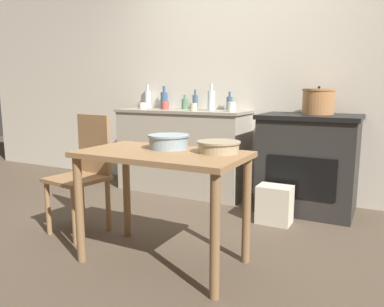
{
  "coord_description": "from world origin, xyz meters",
  "views": [
    {
      "loc": [
        1.48,
        -2.33,
        1.15
      ],
      "look_at": [
        0.0,
        0.48,
        0.6
      ],
      "focal_mm": 35.0,
      "sensor_mm": 36.0,
      "label": 1
    }
  ],
  "objects_px": {
    "work_table": "(162,171)",
    "mixing_bowl_large": "(169,141)",
    "bottle_mid_left": "(211,100)",
    "cup_far_right": "(232,107)",
    "bottle_left": "(148,99)",
    "cup_mid_right": "(143,106)",
    "bottle_center_left": "(195,102)",
    "flour_sack": "(275,205)",
    "cup_end_right": "(165,106)",
    "stock_pot": "(318,101)",
    "chair": "(84,170)",
    "bottle_center": "(230,103)",
    "bottle_far_left": "(164,100)",
    "mixing_bowl_small": "(219,146)",
    "stove": "(308,163)",
    "cup_right": "(194,107)",
    "bottle_center_right": "(185,104)"
  },
  "relations": [
    {
      "from": "bottle_center_left",
      "to": "bottle_center",
      "type": "relative_size",
      "value": 1.11
    },
    {
      "from": "stock_pot",
      "to": "bottle_center_right",
      "type": "height_order",
      "value": "stock_pot"
    },
    {
      "from": "bottle_left",
      "to": "cup_end_right",
      "type": "distance_m",
      "value": 0.46
    },
    {
      "from": "bottle_mid_left",
      "to": "bottle_center_left",
      "type": "xyz_separation_m",
      "value": [
        -0.26,
        0.13,
        -0.03
      ]
    },
    {
      "from": "flour_sack",
      "to": "bottle_center_right",
      "type": "distance_m",
      "value": 1.66
    },
    {
      "from": "mixing_bowl_small",
      "to": "bottle_center_left",
      "type": "xyz_separation_m",
      "value": [
        -1.01,
        1.64,
        0.21
      ]
    },
    {
      "from": "stove",
      "to": "cup_right",
      "type": "xyz_separation_m",
      "value": [
        -1.17,
        -0.1,
        0.5
      ]
    },
    {
      "from": "flour_sack",
      "to": "mixing_bowl_small",
      "type": "relative_size",
      "value": 1.19
    },
    {
      "from": "bottle_left",
      "to": "cup_far_right",
      "type": "distance_m",
      "value": 1.25
    },
    {
      "from": "bottle_left",
      "to": "cup_end_right",
      "type": "bearing_deg",
      "value": -30.57
    },
    {
      "from": "work_table",
      "to": "mixing_bowl_large",
      "type": "distance_m",
      "value": 0.22
    },
    {
      "from": "chair",
      "to": "bottle_center_right",
      "type": "relative_size",
      "value": 5.89
    },
    {
      "from": "bottle_center",
      "to": "flour_sack",
      "type": "bearing_deg",
      "value": -44.71
    },
    {
      "from": "stove",
      "to": "mixing_bowl_large",
      "type": "height_order",
      "value": "stove"
    },
    {
      "from": "chair",
      "to": "mixing_bowl_large",
      "type": "distance_m",
      "value": 0.9
    },
    {
      "from": "stock_pot",
      "to": "bottle_center_left",
      "type": "xyz_separation_m",
      "value": [
        -1.36,
        0.16,
        -0.03
      ]
    },
    {
      "from": "mixing_bowl_small",
      "to": "bottle_center_right",
      "type": "distance_m",
      "value": 2.0
    },
    {
      "from": "bottle_center_right",
      "to": "cup_mid_right",
      "type": "height_order",
      "value": "bottle_center_right"
    },
    {
      "from": "bottle_center",
      "to": "cup_mid_right",
      "type": "xyz_separation_m",
      "value": [
        -0.94,
        -0.28,
        -0.04
      ]
    },
    {
      "from": "cup_end_right",
      "to": "stove",
      "type": "bearing_deg",
      "value": -0.62
    },
    {
      "from": "flour_sack",
      "to": "bottle_left",
      "type": "xyz_separation_m",
      "value": [
        -1.8,
        0.74,
        0.86
      ]
    },
    {
      "from": "stock_pot",
      "to": "cup_right",
      "type": "relative_size",
      "value": 3.65
    },
    {
      "from": "bottle_left",
      "to": "bottle_center_right",
      "type": "height_order",
      "value": "bottle_left"
    },
    {
      "from": "bottle_mid_left",
      "to": "cup_far_right",
      "type": "height_order",
      "value": "bottle_mid_left"
    },
    {
      "from": "stock_pot",
      "to": "bottle_left",
      "type": "xyz_separation_m",
      "value": [
        -2.03,
        0.2,
        -0.01
      ]
    },
    {
      "from": "bottle_far_left",
      "to": "bottle_left",
      "type": "distance_m",
      "value": 0.25
    },
    {
      "from": "bottle_center_left",
      "to": "stove",
      "type": "bearing_deg",
      "value": -9.08
    },
    {
      "from": "bottle_left",
      "to": "cup_mid_right",
      "type": "bearing_deg",
      "value": -65.92
    },
    {
      "from": "bottle_center",
      "to": "mixing_bowl_large",
      "type": "bearing_deg",
      "value": -81.84
    },
    {
      "from": "chair",
      "to": "bottle_far_left",
      "type": "xyz_separation_m",
      "value": [
        -0.22,
        1.59,
        0.52
      ]
    },
    {
      "from": "bottle_left",
      "to": "bottle_mid_left",
      "type": "bearing_deg",
      "value": -10.27
    },
    {
      "from": "chair",
      "to": "flour_sack",
      "type": "xyz_separation_m",
      "value": [
        1.33,
        0.87,
        -0.33
      ]
    },
    {
      "from": "bottle_left",
      "to": "cup_mid_right",
      "type": "distance_m",
      "value": 0.34
    },
    {
      "from": "bottle_mid_left",
      "to": "bottle_center_left",
      "type": "bearing_deg",
      "value": 153.52
    },
    {
      "from": "chair",
      "to": "bottle_center_right",
      "type": "distance_m",
      "value": 1.64
    },
    {
      "from": "bottle_mid_left",
      "to": "cup_mid_right",
      "type": "relative_size",
      "value": 3.44
    },
    {
      "from": "work_table",
      "to": "bottle_left",
      "type": "bearing_deg",
      "value": 126.54
    },
    {
      "from": "stock_pot",
      "to": "bottle_mid_left",
      "type": "relative_size",
      "value": 1.04
    },
    {
      "from": "stock_pot",
      "to": "cup_right",
      "type": "xyz_separation_m",
      "value": [
        -1.22,
        -0.15,
        -0.07
      ]
    },
    {
      "from": "mixing_bowl_small",
      "to": "cup_mid_right",
      "type": "bearing_deg",
      "value": 138.41
    },
    {
      "from": "mixing_bowl_small",
      "to": "bottle_mid_left",
      "type": "xyz_separation_m",
      "value": [
        -0.75,
        1.51,
        0.24
      ]
    },
    {
      "from": "bottle_center_left",
      "to": "flour_sack",
      "type": "bearing_deg",
      "value": -31.84
    },
    {
      "from": "mixing_bowl_large",
      "to": "bottle_center_left",
      "type": "height_order",
      "value": "bottle_center_left"
    },
    {
      "from": "cup_right",
      "to": "bottle_left",
      "type": "bearing_deg",
      "value": 156.72
    },
    {
      "from": "bottle_center_left",
      "to": "bottle_mid_left",
      "type": "bearing_deg",
      "value": -26.48
    },
    {
      "from": "stove",
      "to": "cup_far_right",
      "type": "height_order",
      "value": "cup_far_right"
    },
    {
      "from": "bottle_center_right",
      "to": "cup_far_right",
      "type": "height_order",
      "value": "bottle_center_right"
    },
    {
      "from": "bottle_far_left",
      "to": "cup_far_right",
      "type": "bearing_deg",
      "value": -15.52
    },
    {
      "from": "bottle_center",
      "to": "cup_end_right",
      "type": "xyz_separation_m",
      "value": [
        -0.69,
        -0.2,
        -0.03
      ]
    },
    {
      "from": "work_table",
      "to": "flour_sack",
      "type": "relative_size",
      "value": 3.26
    }
  ]
}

